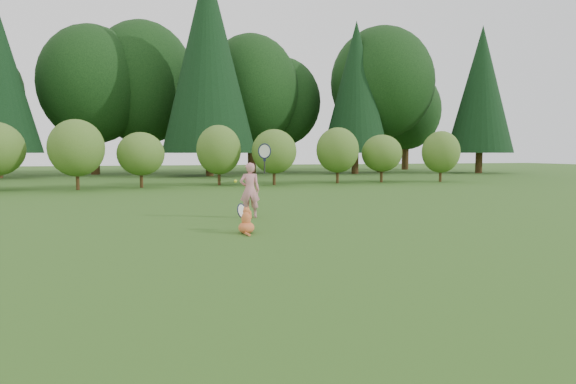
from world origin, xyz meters
name	(u,v)px	position (x,y,z in m)	size (l,w,h in m)	color
ground	(289,231)	(0.00, 0.00, 0.00)	(100.00, 100.00, 0.00)	#264E15
shrub_row	(214,155)	(0.00, 13.00, 1.40)	(28.00, 3.00, 2.80)	#466820
woodland_backdrop	(195,59)	(0.00, 23.00, 7.50)	(48.00, 10.00, 15.00)	black
child	(250,189)	(-0.36, 2.13, 0.68)	(0.73, 0.42, 1.95)	pink
cat	(246,219)	(-0.85, -0.03, 0.27)	(0.49, 0.76, 0.70)	#D75429
tennis_ball	(236,181)	(-0.75, 1.89, 0.88)	(0.07, 0.07, 0.07)	yellow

